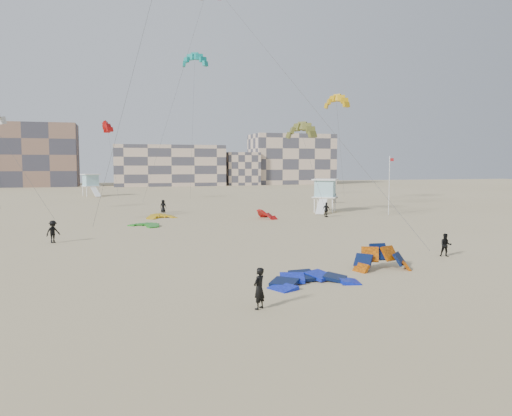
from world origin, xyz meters
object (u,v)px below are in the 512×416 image
object	(u,v)px
kite_ground_blue	(312,284)
kitesurfer_main	(259,288)
lifeguard_tower_near	(325,196)
kite_ground_orange	(382,270)

from	to	relation	value
kite_ground_blue	kitesurfer_main	size ratio (longest dim) A/B	2.55
kitesurfer_main	lifeguard_tower_near	bearing A→B (deg)	-158.94
kite_ground_blue	kitesurfer_main	bearing A→B (deg)	-143.79
kite_ground_orange	kitesurfer_main	distance (m)	11.16
kitesurfer_main	kite_ground_blue	bearing A→B (deg)	-179.24
kitesurfer_main	kite_ground_orange	bearing A→B (deg)	169.99
kite_ground_blue	lifeguard_tower_near	xyz separation A→B (m)	(17.06, 37.06, 2.20)
kite_ground_orange	lifeguard_tower_near	world-z (taller)	lifeguard_tower_near
kite_ground_orange	kitesurfer_main	bearing A→B (deg)	-145.86
lifeguard_tower_near	kitesurfer_main	bearing A→B (deg)	-84.80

